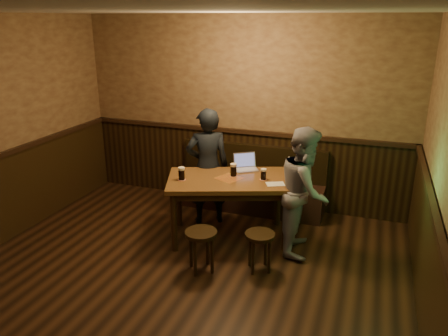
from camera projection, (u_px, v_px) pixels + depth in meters
room at (154, 192)px, 4.07m from camera, size 5.04×6.04×2.84m
bench at (250, 189)px, 6.54m from camera, size 2.20×0.50×0.95m
pub_table at (229, 186)px, 5.54m from camera, size 1.74×1.35×0.83m
stool_left at (201, 239)px, 4.88m from camera, size 0.41×0.41×0.49m
stool_right at (260, 241)px, 4.90m from camera, size 0.43×0.43×0.46m
pint_left at (182, 174)px, 5.42m from camera, size 0.11×0.11×0.17m
pint_mid at (233, 170)px, 5.55m from camera, size 0.11×0.11×0.17m
pint_right at (263, 174)px, 5.43m from camera, size 0.09×0.09×0.15m
laptop at (246, 165)px, 5.81m from camera, size 0.38×0.37×0.21m
menu at (275, 184)px, 5.31m from camera, size 0.26×0.23×0.00m
person_suit at (208, 167)px, 5.95m from camera, size 0.71×0.62×1.63m
person_grey at (305, 191)px, 5.22m from camera, size 0.65×0.81×1.56m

